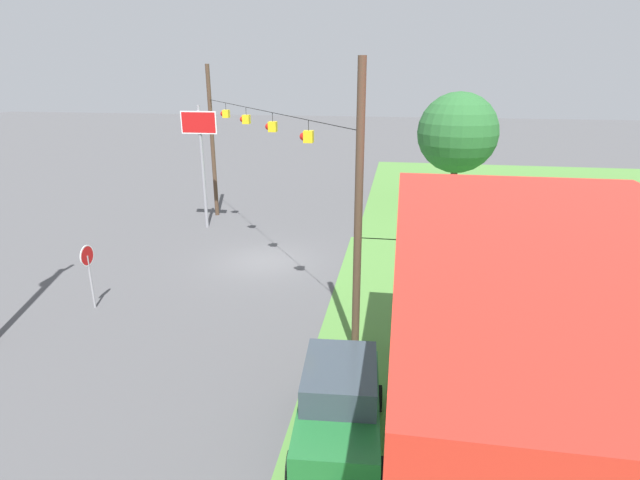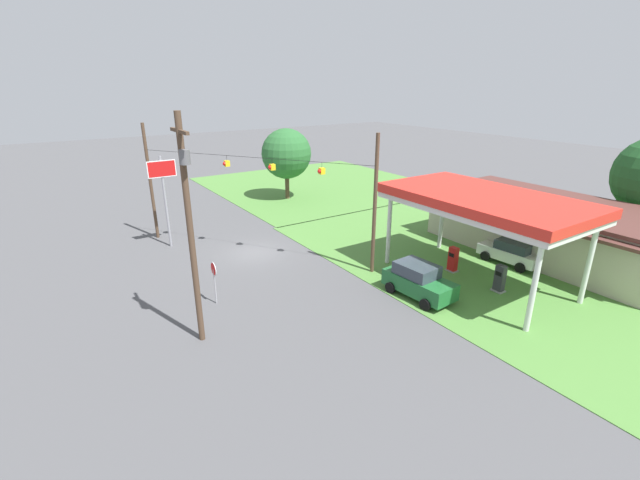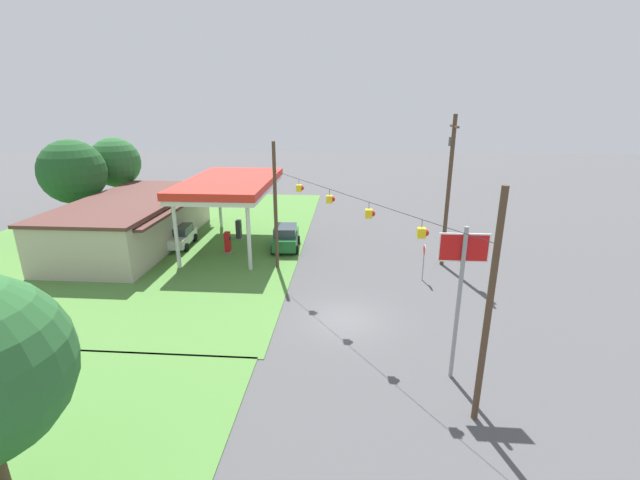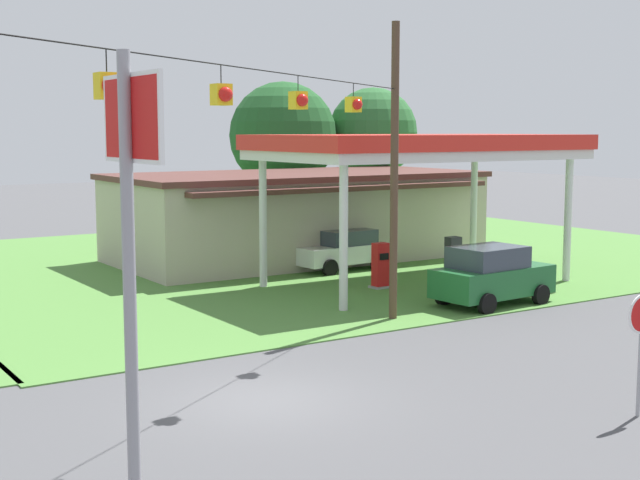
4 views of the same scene
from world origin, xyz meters
The scene contains 14 objects.
ground_plane centered at (0.00, 0.00, 0.00)m, with size 160.00×160.00×0.00m, color #4C4C4F.
grass_verge_station_corner centered at (13.85, 17.70, 0.02)m, with size 36.00×28.00×0.04m, color #4C7F38.
gas_station_canopy centered at (11.85, 9.41, 5.06)m, with size 11.68×6.57×5.57m.
gas_station_store centered at (11.66, 17.68, 1.94)m, with size 16.17×8.35×3.85m.
fuel_pump_near centered at (10.12, 9.41, 0.80)m, with size 0.71×0.56×1.68m.
fuel_pump_far centered at (13.58, 9.41, 0.80)m, with size 0.71×0.56×1.68m.
car_at_pumps_front centered at (11.35, 5.00, 1.00)m, with size 4.28×2.33×1.97m.
car_at_pumps_rear centered at (11.42, 13.83, 0.87)m, with size 4.18×2.33×1.67m.
stop_sign_roadside centered at (5.77, -5.02, 1.81)m, with size 0.80×0.08×2.50m.
stop_sign_overhead centered at (-4.67, -4.66, 4.80)m, with size 0.22×2.00×6.79m.
utility_pole_main centered at (8.83, -6.88, 5.90)m, with size 2.20×0.44×10.59m.
signal_span_gantry centered at (0.00, -0.01, 4.85)m, with size 14.81×10.24×8.89m.
tree_behind_station centered at (14.90, 24.36, 5.43)m, with size 5.63×5.63×8.26m.
tree_far_back centered at (19.87, 23.17, 5.59)m, with size 4.83×4.83×8.02m.
Camera 3 is at (-20.96, -0.17, 11.43)m, focal length 24.00 mm.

